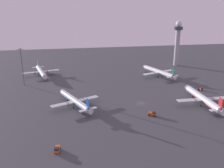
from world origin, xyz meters
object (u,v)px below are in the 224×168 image
at_px(cargo_loader, 57,149).
at_px(airplane_taxiway_distant, 75,101).
at_px(airplane_far_stand, 203,99).
at_px(airplane_mid_apron, 159,72).
at_px(pushback_tug, 201,89).
at_px(maintenance_van, 152,114).
at_px(apron_light_central, 22,65).
at_px(airplane_near_gate, 41,72).
at_px(control_tower, 178,40).

bearing_deg(cargo_loader, airplane_taxiway_distant, -92.85).
relative_size(airplane_far_stand, airplane_taxiway_distant, 1.15).
bearing_deg(airplane_mid_apron, pushback_tug, -86.00).
distance_m(airplane_taxiway_distant, maintenance_van, 44.56).
height_order(airplane_far_stand, cargo_loader, airplane_far_stand).
relative_size(pushback_tug, apron_light_central, 0.13).
height_order(airplane_near_gate, cargo_loader, airplane_near_gate).
relative_size(airplane_mid_apron, maintenance_van, 8.45).
bearing_deg(airplane_taxiway_distant, airplane_mid_apron, 12.85).
bearing_deg(apron_light_central, control_tower, 15.52).
bearing_deg(cargo_loader, airplane_mid_apron, -120.81).
height_order(airplane_taxiway_distant, airplane_near_gate, airplane_near_gate).
distance_m(airplane_far_stand, airplane_taxiway_distant, 74.72).
height_order(control_tower, cargo_loader, control_tower).
height_order(control_tower, airplane_far_stand, control_tower).
bearing_deg(airplane_far_stand, pushback_tug, 62.79).
bearing_deg(maintenance_van, cargo_loader, -33.08).
xyz_separation_m(airplane_taxiway_distant, apron_light_central, (-35.35, 48.53, 11.77)).
xyz_separation_m(airplane_near_gate, maintenance_van, (64.75, -91.08, -2.55)).
xyz_separation_m(control_tower, airplane_taxiway_distant, (-101.40, -86.49, -20.78)).
height_order(control_tower, pushback_tug, control_tower).
distance_m(airplane_far_stand, airplane_mid_apron, 63.32).
height_order(airplane_taxiway_distant, airplane_mid_apron, airplane_mid_apron).
relative_size(airplane_mid_apron, apron_light_central, 1.42).
bearing_deg(airplane_taxiway_distant, airplane_far_stand, -32.18).
height_order(control_tower, airplane_near_gate, control_tower).
xyz_separation_m(airplane_near_gate, apron_light_central, (-10.40, -22.70, 11.70)).
bearing_deg(airplane_near_gate, control_tower, 173.25).
xyz_separation_m(cargo_loader, pushback_tug, (96.11, 58.06, -0.11)).
distance_m(control_tower, maintenance_van, 125.08).
relative_size(cargo_loader, apron_light_central, 0.16).
height_order(airplane_near_gate, apron_light_central, apron_light_central).
bearing_deg(cargo_loader, airplane_far_stand, -149.21).
xyz_separation_m(airplane_far_stand, airplane_near_gate, (-98.79, 82.60, -0.28)).
distance_m(airplane_far_stand, maintenance_van, 35.19).
xyz_separation_m(airplane_far_stand, cargo_loader, (-83.04, -33.76, -2.83)).
bearing_deg(airplane_taxiway_distant, cargo_loader, -124.92).
distance_m(airplane_mid_apron, cargo_loader, 125.68).
relative_size(airplane_mid_apron, airplane_near_gate, 1.01).
distance_m(airplane_mid_apron, airplane_near_gate, 97.56).
bearing_deg(airplane_mid_apron, airplane_far_stand, -105.77).
xyz_separation_m(airplane_taxiway_distant, airplane_mid_apron, (70.67, 51.86, 0.19)).
bearing_deg(airplane_near_gate, apron_light_central, 51.73).
height_order(pushback_tug, apron_light_central, apron_light_central).
xyz_separation_m(airplane_far_stand, maintenance_van, (-34.04, -8.48, -2.83)).
distance_m(airplane_far_stand, pushback_tug, 27.75).
bearing_deg(pushback_tug, airplane_mid_apron, -140.09).
relative_size(airplane_taxiway_distant, cargo_loader, 8.16).
bearing_deg(airplane_far_stand, maintenance_van, -164.94).
relative_size(cargo_loader, pushback_tug, 1.26).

